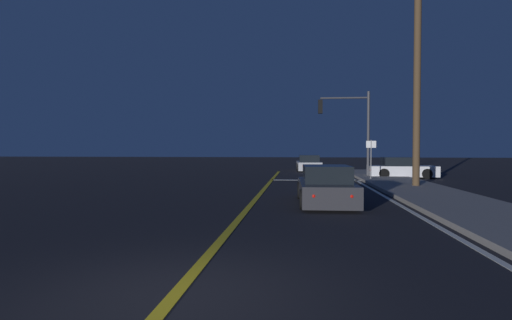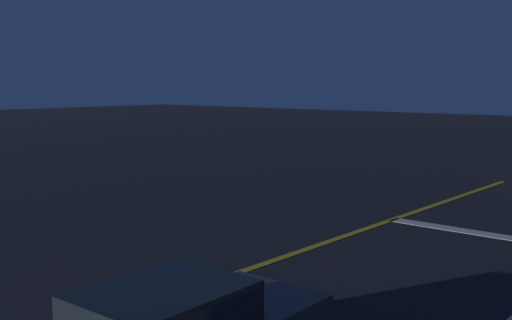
# 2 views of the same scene
# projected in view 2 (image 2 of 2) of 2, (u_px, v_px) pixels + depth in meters

# --- Properties ---
(lane_line_center) EXTENTS (0.20, 35.76, 0.01)m
(lane_line_center) POSITION_uv_depth(u_px,v_px,m) (135.00, 308.00, 10.37)
(lane_line_center) COLOR gold
(lane_line_center) RESTS_ON ground
(stop_bar) EXTENTS (5.27, 0.50, 0.01)m
(stop_bar) POSITION_uv_depth(u_px,v_px,m) (487.00, 234.00, 15.45)
(stop_bar) COLOR silver
(stop_bar) RESTS_ON ground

